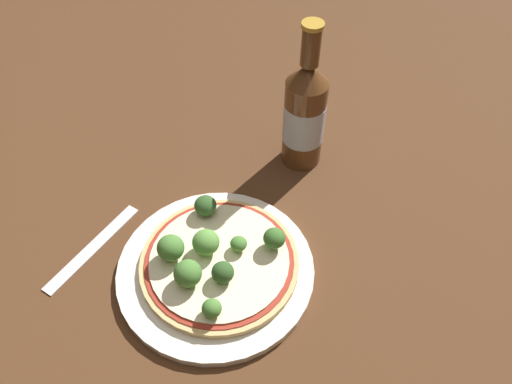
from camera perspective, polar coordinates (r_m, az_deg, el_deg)
ground_plane at (r=0.67m, az=-3.90°, el=-9.87°), size 3.00×3.00×0.00m
plate at (r=0.67m, az=-4.61°, el=-8.82°), size 0.26×0.26×0.01m
pizza at (r=0.66m, az=-4.20°, el=-7.96°), size 0.21×0.21×0.01m
broccoli_floret_0 at (r=0.65m, az=-5.75°, el=-5.73°), size 0.04×0.04×0.04m
broccoli_floret_1 at (r=0.63m, az=-7.81°, el=-9.20°), size 0.04×0.04×0.04m
broccoli_floret_2 at (r=0.65m, az=2.10°, el=-5.31°), size 0.03×0.03×0.03m
broccoli_floret_3 at (r=0.65m, az=-9.64°, el=-6.11°), size 0.04×0.04×0.04m
broccoli_floret_4 at (r=0.63m, az=-3.82°, el=-9.15°), size 0.03×0.03×0.03m
broccoli_floret_5 at (r=0.69m, az=-5.81°, el=-1.54°), size 0.03×0.03×0.03m
broccoli_floret_6 at (r=0.61m, az=-5.08°, el=-13.11°), size 0.02×0.02×0.02m
broccoli_floret_7 at (r=0.65m, az=-2.00°, el=-5.93°), size 0.02×0.02×0.02m
beer_bottle at (r=0.75m, az=5.57°, el=8.86°), size 0.06×0.06×0.24m
fork at (r=0.73m, az=-18.27°, el=-6.22°), size 0.07×0.17×0.00m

